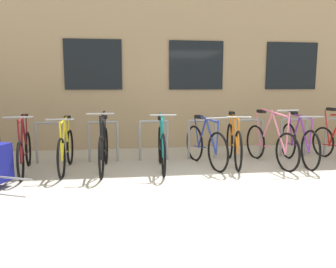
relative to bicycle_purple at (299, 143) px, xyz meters
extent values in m
plane|color=#B2ADA0|center=(-1.63, -1.27, -0.40)|extent=(42.00, 42.00, 0.00)
cube|color=tan|center=(-1.63, 4.89, 2.23)|extent=(28.00, 5.93, 5.25)
cube|color=black|center=(-4.03, 1.91, 1.58)|extent=(1.30, 0.04, 1.13)
cube|color=black|center=(-1.63, 1.91, 1.58)|extent=(1.30, 0.04, 1.13)
cube|color=black|center=(0.77, 1.91, 1.58)|extent=(1.30, 0.04, 1.13)
cylinder|color=gray|center=(-5.04, 0.63, 0.00)|extent=(0.05, 0.05, 0.79)
cylinder|color=gray|center=(-4.49, 0.63, 0.00)|extent=(0.05, 0.05, 0.79)
cylinder|color=gray|center=(-4.76, 0.63, 0.39)|extent=(0.55, 0.05, 0.05)
cylinder|color=gray|center=(-4.04, 0.63, 0.00)|extent=(0.05, 0.05, 0.79)
cylinder|color=gray|center=(-3.49, 0.63, 0.00)|extent=(0.05, 0.05, 0.79)
cylinder|color=gray|center=(-3.76, 0.63, 0.39)|extent=(0.55, 0.05, 0.05)
cylinder|color=gray|center=(-3.04, 0.63, 0.00)|extent=(0.05, 0.05, 0.79)
cylinder|color=gray|center=(-2.49, 0.63, 0.00)|extent=(0.05, 0.05, 0.79)
cylinder|color=gray|center=(-2.76, 0.63, 0.39)|extent=(0.55, 0.05, 0.05)
cylinder|color=gray|center=(-2.04, 0.63, 0.00)|extent=(0.05, 0.05, 0.79)
cylinder|color=gray|center=(-1.49, 0.63, 0.00)|extent=(0.05, 0.05, 0.79)
cylinder|color=gray|center=(-1.76, 0.63, 0.39)|extent=(0.55, 0.05, 0.05)
cylinder|color=gray|center=(-1.04, 0.63, 0.00)|extent=(0.05, 0.05, 0.79)
cylinder|color=gray|center=(-0.49, 0.63, 0.00)|extent=(0.05, 0.05, 0.79)
cylinder|color=gray|center=(-0.76, 0.63, 0.39)|extent=(0.55, 0.05, 0.05)
cylinder|color=gray|center=(-0.04, 0.63, 0.00)|extent=(0.05, 0.05, 0.79)
cylinder|color=gray|center=(0.51, 0.63, 0.00)|extent=(0.05, 0.05, 0.79)
cylinder|color=gray|center=(0.24, 0.63, 0.39)|extent=(0.55, 0.05, 0.05)
cylinder|color=gray|center=(0.96, 0.63, 0.00)|extent=(0.05, 0.05, 0.79)
torus|color=black|center=(0.05, 0.50, -0.04)|extent=(0.11, 0.75, 0.75)
torus|color=black|center=(-0.05, -0.50, -0.04)|extent=(0.11, 0.75, 0.75)
cylinder|color=#722D99|center=(-0.02, -0.23, 0.21)|extent=(0.08, 0.48, 0.64)
cylinder|color=#722D99|center=(0.01, 0.16, 0.22)|extent=(0.07, 0.36, 0.65)
cylinder|color=#722D99|center=(-0.01, -0.07, 0.53)|extent=(0.11, 0.78, 0.04)
cylinder|color=#722D99|center=(0.02, 0.25, -0.07)|extent=(0.07, 0.50, 0.08)
cylinder|color=#722D99|center=(0.04, 0.41, 0.25)|extent=(0.04, 0.20, 0.59)
cylinder|color=#722D99|center=(-0.04, -0.48, 0.24)|extent=(0.04, 0.08, 0.57)
cube|color=black|center=(0.03, 0.32, 0.57)|extent=(0.12, 0.21, 0.06)
cylinder|color=gray|center=(-0.04, -0.45, 0.56)|extent=(0.44, 0.07, 0.03)
torus|color=black|center=(-0.64, 0.56, -0.06)|extent=(0.14, 0.71, 0.71)
torus|color=black|center=(-0.49, -0.52, -0.06)|extent=(0.14, 0.71, 0.71)
cylinder|color=pink|center=(-0.53, -0.22, 0.27)|extent=(0.11, 0.53, 0.78)
cylinder|color=pink|center=(-0.59, 0.20, 0.22)|extent=(0.09, 0.40, 0.69)
cylinder|color=pink|center=(-0.56, -0.04, 0.60)|extent=(0.15, 0.87, 0.12)
cylinder|color=pink|center=(-0.60, 0.29, -0.09)|extent=(0.10, 0.55, 0.07)
cylinder|color=pink|center=(-0.63, 0.48, 0.25)|extent=(0.05, 0.20, 0.63)
cylinder|color=pink|center=(-0.50, -0.50, 0.29)|extent=(0.04, 0.08, 0.71)
cube|color=black|center=(-0.62, 0.39, 0.59)|extent=(0.13, 0.21, 0.06)
cylinder|color=gray|center=(-0.50, -0.47, 0.67)|extent=(0.44, 0.09, 0.03)
torus|color=black|center=(-1.16, 0.68, -0.05)|extent=(0.17, 0.74, 0.74)
torus|color=black|center=(-1.34, -0.38, -0.05)|extent=(0.17, 0.74, 0.74)
cylinder|color=orange|center=(-1.29, -0.09, 0.21)|extent=(0.13, 0.52, 0.64)
cylinder|color=orange|center=(-1.22, 0.33, 0.21)|extent=(0.10, 0.39, 0.64)
cylinder|color=orange|center=(-1.26, 0.09, 0.52)|extent=(0.18, 0.84, 0.04)
cylinder|color=orange|center=(-1.20, 0.42, -0.07)|extent=(0.12, 0.54, 0.08)
cylinder|color=orange|center=(-1.17, 0.60, 0.24)|extent=(0.06, 0.20, 0.58)
cylinder|color=orange|center=(-1.34, -0.35, 0.24)|extent=(0.04, 0.08, 0.57)
cube|color=black|center=(-1.19, 0.51, 0.55)|extent=(0.13, 0.21, 0.06)
cylinder|color=gray|center=(-1.34, -0.33, 0.55)|extent=(0.44, 0.10, 0.03)
torus|color=black|center=(-2.65, 0.42, -0.05)|extent=(0.07, 0.74, 0.74)
torus|color=black|center=(-2.70, -0.53, -0.05)|extent=(0.07, 0.74, 0.74)
cylinder|color=teal|center=(-2.68, -0.26, 0.24)|extent=(0.06, 0.46, 0.71)
cylinder|color=teal|center=(-2.67, 0.10, 0.18)|extent=(0.05, 0.33, 0.58)
cylinder|color=teal|center=(-2.68, -0.12, 0.53)|extent=(0.07, 0.73, 0.16)
cylinder|color=teal|center=(-2.66, 0.19, -0.08)|extent=(0.04, 0.48, 0.08)
cylinder|color=teal|center=(-2.66, 0.33, 0.21)|extent=(0.03, 0.20, 0.52)
cylinder|color=teal|center=(-2.69, -0.50, 0.27)|extent=(0.03, 0.08, 0.64)
cube|color=black|center=(-2.66, 0.24, 0.49)|extent=(0.11, 0.20, 0.06)
cylinder|color=gray|center=(-2.69, -0.48, 0.62)|extent=(0.44, 0.05, 0.03)
torus|color=black|center=(0.85, 0.54, -0.09)|extent=(0.12, 0.65, 0.65)
cylinder|color=red|center=(0.89, 0.21, 0.23)|extent=(0.08, 0.35, 0.74)
cylinder|color=red|center=(0.88, 0.30, -0.11)|extent=(0.08, 0.49, 0.07)
cylinder|color=red|center=(0.86, 0.45, 0.25)|extent=(0.05, 0.20, 0.69)
cube|color=black|center=(0.88, 0.36, 0.62)|extent=(0.12, 0.21, 0.06)
torus|color=black|center=(-3.71, 0.50, -0.06)|extent=(0.05, 0.72, 0.72)
torus|color=black|center=(-3.72, -0.55, -0.06)|extent=(0.05, 0.72, 0.72)
cylinder|color=black|center=(-3.72, -0.26, 0.26)|extent=(0.04, 0.50, 0.75)
cylinder|color=black|center=(-3.71, 0.15, 0.19)|extent=(0.04, 0.38, 0.62)
cylinder|color=black|center=(-3.72, -0.09, 0.56)|extent=(0.05, 0.82, 0.17)
cylinder|color=black|center=(-3.71, 0.24, -0.08)|extent=(0.03, 0.53, 0.07)
cylinder|color=black|center=(-3.71, 0.41, 0.22)|extent=(0.03, 0.20, 0.56)
cylinder|color=black|center=(-3.72, -0.52, 0.28)|extent=(0.03, 0.08, 0.69)
cube|color=black|center=(-3.71, 0.32, 0.52)|extent=(0.10, 0.20, 0.06)
cylinder|color=gray|center=(-3.72, -0.50, 0.66)|extent=(0.44, 0.03, 0.03)
torus|color=black|center=(-1.94, 0.53, -0.05)|extent=(0.21, 0.72, 0.73)
torus|color=black|center=(-1.72, -0.39, -0.05)|extent=(0.21, 0.72, 0.73)
cylinder|color=#233893|center=(-1.78, -0.14, 0.20)|extent=(0.14, 0.45, 0.64)
cylinder|color=#233893|center=(-1.87, 0.21, 0.18)|extent=(0.11, 0.33, 0.59)
cylinder|color=#233893|center=(-1.82, 0.01, 0.49)|extent=(0.20, 0.71, 0.08)
cylinder|color=#233893|center=(-1.89, 0.30, -0.08)|extent=(0.14, 0.47, 0.08)
cylinder|color=#233893|center=(-1.92, 0.44, 0.21)|extent=(0.07, 0.20, 0.53)
cylinder|color=#233893|center=(-1.73, -0.37, 0.23)|extent=(0.05, 0.08, 0.57)
cube|color=black|center=(-1.90, 0.36, 0.50)|extent=(0.14, 0.22, 0.06)
cylinder|color=gray|center=(-1.73, -0.34, 0.54)|extent=(0.43, 0.13, 0.03)
torus|color=black|center=(-5.17, 0.53, -0.09)|extent=(0.15, 0.66, 0.66)
torus|color=black|center=(-4.99, -0.53, -0.09)|extent=(0.15, 0.66, 0.66)
cylinder|color=maroon|center=(-5.04, -0.24, 0.22)|extent=(0.12, 0.51, 0.74)
cylinder|color=maroon|center=(-5.11, 0.17, 0.20)|extent=(0.10, 0.39, 0.68)
cylinder|color=maroon|center=(-5.07, -0.07, 0.56)|extent=(0.18, 0.84, 0.09)
cylinder|color=maroon|center=(-5.12, 0.26, -0.11)|extent=(0.11, 0.53, 0.07)
cylinder|color=maroon|center=(-5.15, 0.44, 0.22)|extent=(0.06, 0.20, 0.62)
cylinder|color=maroon|center=(-4.99, -0.51, 0.25)|extent=(0.04, 0.08, 0.67)
cube|color=black|center=(-5.14, 0.35, 0.56)|extent=(0.13, 0.21, 0.06)
cylinder|color=gray|center=(-5.00, -0.48, 0.61)|extent=(0.44, 0.10, 0.03)
torus|color=black|center=(-4.40, 0.55, -0.07)|extent=(0.06, 0.69, 0.69)
torus|color=black|center=(-4.37, -0.46, -0.07)|extent=(0.06, 0.69, 0.69)
cylinder|color=yellow|center=(-4.38, -0.18, 0.20)|extent=(0.05, 0.48, 0.67)
cylinder|color=yellow|center=(-4.39, 0.21, 0.18)|extent=(0.04, 0.36, 0.63)
cylinder|color=yellow|center=(-4.38, -0.02, 0.51)|extent=(0.05, 0.78, 0.08)
cylinder|color=yellow|center=(-4.39, 0.30, -0.10)|extent=(0.04, 0.51, 0.07)
cylinder|color=yellow|center=(-4.39, 0.46, 0.21)|extent=(0.03, 0.20, 0.57)
cylinder|color=yellow|center=(-4.37, -0.43, 0.23)|extent=(0.03, 0.08, 0.61)
cube|color=black|center=(-4.39, 0.37, 0.52)|extent=(0.10, 0.20, 0.06)
cylinder|color=gray|center=(-4.37, -0.41, 0.56)|extent=(0.44, 0.04, 0.03)
cylinder|color=gray|center=(-4.87, -1.16, -0.19)|extent=(0.52, 0.24, 0.03)
camera|label=1|loc=(-3.31, -5.88, 1.12)|focal=35.07mm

